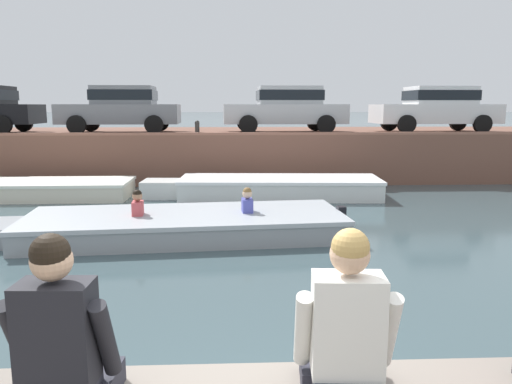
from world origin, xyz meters
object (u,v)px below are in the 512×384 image
at_px(car_right_inner_white, 436,107).
at_px(person_seated_left, 62,346).
at_px(car_left_inner_grey, 122,107).
at_px(person_seated_right, 346,337).
at_px(car_centre_silver, 286,107).
at_px(boat_moored_west_cream, 26,190).
at_px(motorboat_passing, 171,225).
at_px(mooring_bollard_mid, 197,127).
at_px(boat_moored_central_white, 270,187).

bearing_deg(car_right_inner_white, person_seated_left, -118.00).
distance_m(car_left_inner_grey, person_seated_right, 15.39).
height_order(car_left_inner_grey, car_centre_silver, same).
bearing_deg(car_left_inner_grey, boat_moored_west_cream, -118.63).
height_order(motorboat_passing, car_left_inner_grey, car_left_inner_grey).
height_order(boat_moored_west_cream, car_right_inner_white, car_right_inner_white).
relative_size(car_centre_silver, person_seated_right, 4.30).
relative_size(car_right_inner_white, person_seated_left, 4.34).
bearing_deg(car_right_inner_white, motorboat_passing, -136.52).
xyz_separation_m(motorboat_passing, car_left_inner_grey, (-2.54, 7.77, 2.21)).
bearing_deg(boat_moored_west_cream, car_centre_silver, 25.29).
bearing_deg(mooring_bollard_mid, person_seated_left, -88.82).
relative_size(boat_moored_central_white, mooring_bollard_mid, 14.72).
relative_size(boat_moored_central_white, car_right_inner_white, 1.56).
relative_size(boat_moored_west_cream, car_centre_silver, 1.47).
relative_size(boat_moored_west_cream, person_seated_left, 6.34).
bearing_deg(car_centre_silver, boat_moored_central_white, -102.33).
xyz_separation_m(boat_moored_central_white, person_seated_right, (-0.40, -11.09, 1.03)).
height_order(boat_moored_central_white, car_right_inner_white, car_right_inner_white).
height_order(car_centre_silver, person_seated_left, car_centre_silver).
xyz_separation_m(car_left_inner_grey, car_centre_silver, (5.52, -0.00, 0.00)).
bearing_deg(motorboat_passing, person_seated_left, -87.17).
bearing_deg(person_seated_right, car_left_inner_grey, 106.35).
distance_m(person_seated_left, person_seated_right, 1.44).
bearing_deg(motorboat_passing, car_right_inner_white, 43.48).
bearing_deg(car_centre_silver, car_left_inner_grey, 180.00).
height_order(motorboat_passing, car_right_inner_white, car_right_inner_white).
height_order(boat_moored_west_cream, mooring_bollard_mid, mooring_bollard_mid).
distance_m(car_right_inner_white, person_seated_right, 16.11).
bearing_deg(boat_moored_west_cream, person_seated_left, -66.89).
distance_m(boat_moored_west_cream, car_centre_silver, 8.51).
xyz_separation_m(motorboat_passing, car_right_inner_white, (8.20, 7.77, 2.21)).
height_order(motorboat_passing, mooring_bollard_mid, mooring_bollard_mid).
bearing_deg(boat_moored_central_white, mooring_bollard_mid, 133.84).
bearing_deg(car_centre_silver, mooring_bollard_mid, -153.58).
xyz_separation_m(boat_moored_central_white, mooring_bollard_mid, (-2.11, 2.20, 1.56)).
bearing_deg(car_left_inner_grey, car_centre_silver, -0.00).
bearing_deg(car_centre_silver, person_seated_left, -100.12).
xyz_separation_m(car_left_inner_grey, person_seated_left, (2.88, -14.77, -1.14)).
height_order(car_centre_silver, mooring_bollard_mid, car_centre_silver).
xyz_separation_m(boat_moored_west_cream, motorboat_passing, (4.46, -4.26, -0.01)).
bearing_deg(car_right_inner_white, car_centre_silver, 180.00).
distance_m(motorboat_passing, car_right_inner_white, 11.51).
bearing_deg(boat_moored_west_cream, motorboat_passing, -43.72).
distance_m(car_left_inner_grey, car_right_inner_white, 10.73).
bearing_deg(car_left_inner_grey, mooring_bollard_mid, -28.99).
bearing_deg(car_right_inner_white, car_left_inner_grey, 180.00).
distance_m(motorboat_passing, mooring_bollard_mid, 6.53).
distance_m(motorboat_passing, person_seated_right, 7.26).
bearing_deg(car_right_inner_white, boat_moored_west_cream, -164.48).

